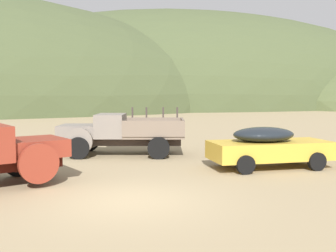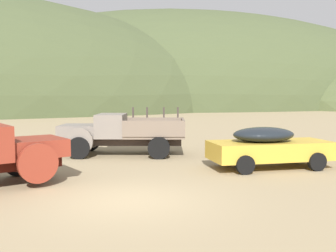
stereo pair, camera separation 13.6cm
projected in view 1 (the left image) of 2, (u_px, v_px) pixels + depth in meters
The scene contains 5 objects.
ground_plane at pixel (130, 201), 10.39m from camera, with size 300.00×300.00×0.00m, color #998460.
hill_far_right at pixel (201, 106), 83.97m from camera, with size 114.81×51.47×39.19m, color #424C2D.
truck_primer_gray at pixel (113, 133), 18.00m from camera, with size 6.01×3.79×2.16m.
car_faded_yellow at pixel (273, 146), 14.93m from camera, with size 4.94×2.27×1.57m.
bush_between_trucks at pixel (33, 147), 19.05m from camera, with size 1.24×1.16×0.91m.
Camera 1 is at (-2.06, -10.03, 2.84)m, focal length 41.96 mm.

